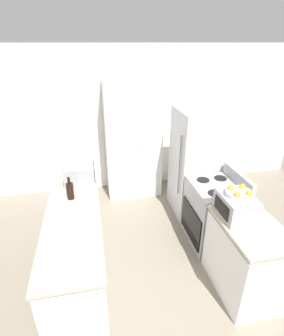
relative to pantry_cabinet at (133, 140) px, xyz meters
name	(u,v)px	position (x,y,z in m)	size (l,w,h in m)	color
wall_back	(126,121)	(-0.07, 0.33, 0.27)	(7.00, 0.06, 2.60)	white
counter_left	(77,236)	(-0.99, -1.67, -0.60)	(0.60, 2.40, 0.90)	silver
counter_right	(245,259)	(0.85, -2.43, -0.60)	(0.60, 0.89, 0.90)	silver
pantry_cabinet	(133,140)	(0.00, 0.00, 0.00)	(0.96, 0.58, 2.07)	silver
stove	(214,213)	(0.87, -1.58, -0.58)	(0.66, 0.75, 1.06)	#9E9EA3
refrigerator	(196,163)	(0.88, -0.79, -0.17)	(0.69, 0.76, 1.72)	#B7B7BC
microwave	(80,171)	(-0.91, -1.07, -0.01)	(0.40, 0.49, 0.27)	#939399
wine_bottle	(70,190)	(-1.02, -1.53, -0.03)	(0.09, 0.09, 0.29)	black
toaster_oven	(236,206)	(0.74, -2.24, -0.01)	(0.34, 0.43, 0.26)	#939399
fruit_bowl	(239,193)	(0.76, -2.24, 0.15)	(0.28, 0.28, 0.10)	silver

